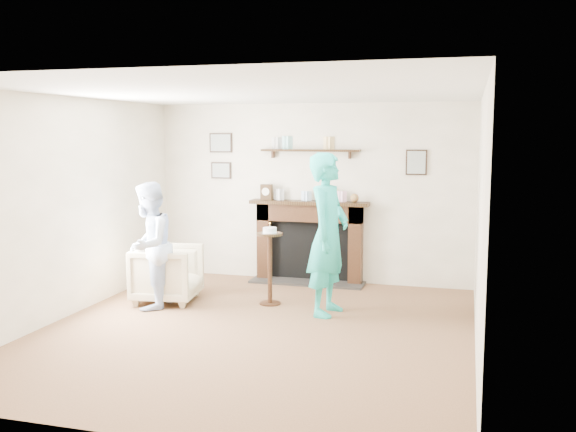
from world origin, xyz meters
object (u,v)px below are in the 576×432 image
object	(u,v)px
armchair	(168,301)
pedestal_table	(270,254)
woman	(328,313)
man	(151,308)

from	to	relation	value
armchair	pedestal_table	distance (m)	1.43
armchair	woman	xyz separation A→B (m)	(2.04, -0.00, 0.00)
pedestal_table	armchair	bearing A→B (deg)	-170.22
armchair	pedestal_table	size ratio (longest dim) A/B	0.76
man	woman	world-z (taller)	woman
man	woman	size ratio (longest dim) A/B	0.81
armchair	man	xyz separation A→B (m)	(-0.07, -0.33, 0.00)
woman	armchair	bearing A→B (deg)	97.83
man	pedestal_table	bearing A→B (deg)	106.65
woman	pedestal_table	xyz separation A→B (m)	(-0.77, 0.22, 0.62)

